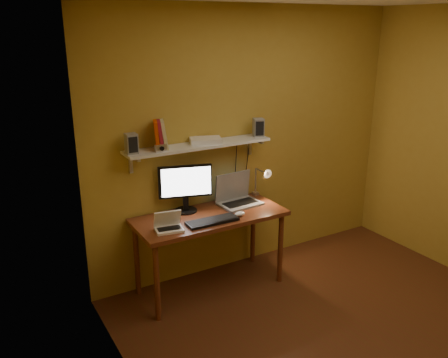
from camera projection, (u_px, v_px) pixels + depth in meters
room at (371, 186)px, 3.41m from camera, size 3.44×3.24×2.64m
desk at (210, 223)px, 4.36m from camera, size 1.40×0.60×0.75m
wall_shelf at (199, 146)px, 4.31m from camera, size 1.40×0.25×0.21m
monitor at (185, 186)px, 4.34m from camera, size 0.48×0.26×0.45m
laptop at (237, 196)px, 4.60m from camera, size 0.41×0.31×0.30m
netbook at (168, 224)px, 4.01m from camera, size 0.25×0.20×0.17m
keyboard at (212, 221)px, 4.17m from camera, size 0.47×0.17×0.02m
mouse at (240, 214)px, 4.31m from camera, size 0.11×0.08×0.04m
desk_lamp at (262, 178)px, 4.69m from camera, size 0.09×0.23×0.38m
speaker_left at (131, 144)px, 3.96m from camera, size 0.10×0.10×0.17m
speaker_right at (258, 127)px, 4.57m from camera, size 0.12×0.12×0.18m
books at (160, 135)px, 4.09m from camera, size 0.18×0.18×0.25m
shelf_camera at (161, 148)px, 4.03m from camera, size 0.11×0.05×0.06m
router at (206, 140)px, 4.34m from camera, size 0.33×0.27×0.05m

